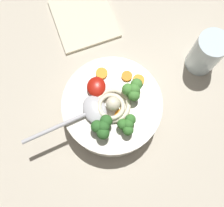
{
  "coord_description": "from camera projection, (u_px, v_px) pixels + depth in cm",
  "views": [
    {
      "loc": [
        14.79,
        3.92,
        61.09
      ],
      "look_at": [
        1.27,
        3.25,
        10.44
      ],
      "focal_mm": 42.66,
      "sensor_mm": 36.0,
      "label": 1
    }
  ],
  "objects": [
    {
      "name": "table_slab",
      "position": [
        98.0,
        107.0,
        0.61
      ],
      "size": [
        112.88,
        112.88,
        3.64
      ],
      "primitive_type": "cube",
      "color": "#BCB29E",
      "rests_on": "ground"
    },
    {
      "name": "soup_bowl",
      "position": [
        112.0,
        108.0,
        0.56
      ],
      "size": [
        20.1,
        20.1,
        6.8
      ],
      "color": "silver",
      "rests_on": "table_slab"
    },
    {
      "name": "noodle_pile",
      "position": [
        112.0,
        105.0,
        0.51
      ],
      "size": [
        7.79,
        7.64,
        3.13
      ],
      "color": "beige",
      "rests_on": "soup_bowl"
    },
    {
      "name": "soup_spoon",
      "position": [
        89.0,
        113.0,
        0.51
      ],
      "size": [
        10.97,
        16.82,
        1.6
      ],
      "rotation": [
        0.0,
        0.0,
        5.19
      ],
      "color": "#B7B7BC",
      "rests_on": "soup_bowl"
    },
    {
      "name": "chili_sauce_dollop",
      "position": [
        97.0,
        87.0,
        0.52
      ],
      "size": [
        4.15,
        3.74,
        1.87
      ],
      "primitive_type": "ellipsoid",
      "color": "#B2190F",
      "rests_on": "soup_bowl"
    },
    {
      "name": "broccoli_floret_beside_chili",
      "position": [
        133.0,
        90.0,
        0.51
      ],
      "size": [
        4.63,
        3.99,
        3.66
      ],
      "color": "#7A9E60",
      "rests_on": "soup_bowl"
    },
    {
      "name": "broccoli_floret_right",
      "position": [
        127.0,
        125.0,
        0.49
      ],
      "size": [
        4.05,
        3.49,
        3.21
      ],
      "color": "#7A9E60",
      "rests_on": "soup_bowl"
    },
    {
      "name": "broccoli_floret_rear",
      "position": [
        102.0,
        127.0,
        0.49
      ],
      "size": [
        4.66,
        4.01,
        3.68
      ],
      "color": "#7A9E60",
      "rests_on": "soup_bowl"
    },
    {
      "name": "carrot_slice_extra_b",
      "position": [
        122.0,
        116.0,
        0.52
      ],
      "size": [
        2.85,
        2.85,
        0.41
      ],
      "primitive_type": "cylinder",
      "color": "orange",
      "rests_on": "soup_bowl"
    },
    {
      "name": "carrot_slice_front",
      "position": [
        127.0,
        76.0,
        0.54
      ],
      "size": [
        2.19,
        2.19,
        0.62
      ],
      "primitive_type": "cylinder",
      "color": "orange",
      "rests_on": "soup_bowl"
    },
    {
      "name": "carrot_slice_extra_a",
      "position": [
        138.0,
        80.0,
        0.53
      ],
      "size": [
        2.42,
        2.42,
        0.72
      ],
      "primitive_type": "cylinder",
      "color": "orange",
      "rests_on": "soup_bowl"
    },
    {
      "name": "carrot_slice_beside_noodles",
      "position": [
        102.0,
        73.0,
        0.54
      ],
      "size": [
        2.37,
        2.37,
        0.6
      ],
      "primitive_type": "cylinder",
      "color": "orange",
      "rests_on": "soup_bowl"
    },
    {
      "name": "drinking_glass",
      "position": [
        206.0,
        53.0,
        0.57
      ],
      "size": [
        6.51,
        6.51,
        10.21
      ],
      "primitive_type": "cylinder",
      "color": "silver",
      "rests_on": "table_slab"
    },
    {
      "name": "folded_napkin",
      "position": [
        84.0,
        19.0,
        0.65
      ],
      "size": [
        19.35,
        18.72,
        0.8
      ],
      "primitive_type": "cube",
      "rotation": [
        0.0,
        0.0,
        0.4
      ],
      "color": "beige",
      "rests_on": "table_slab"
    }
  ]
}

